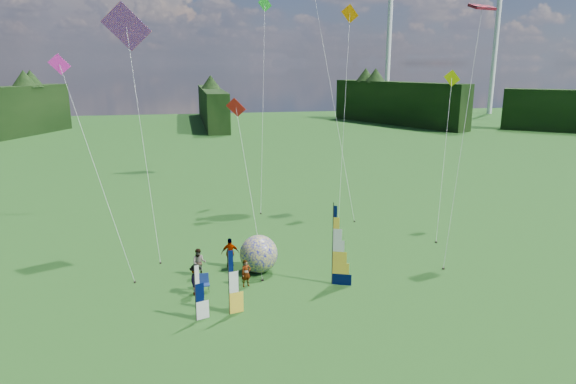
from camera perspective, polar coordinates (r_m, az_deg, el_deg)
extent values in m
plane|color=#336223|center=(26.63, 3.97, -13.55)|extent=(220.00, 220.00, 0.00)
sphere|color=#05078F|center=(31.29, -3.27, -6.88)|extent=(2.64, 2.64, 2.30)
imported|color=#66594C|center=(29.52, -4.69, -8.99)|extent=(0.67, 0.56, 1.58)
imported|color=#66594C|center=(31.14, -9.86, -7.75)|extent=(0.91, 0.58, 1.73)
imported|color=#66594C|center=(28.81, -10.21, -9.58)|extent=(0.72, 1.21, 1.76)
imported|color=#66594C|center=(32.22, -6.43, -6.73)|extent=(1.13, 0.55, 1.87)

